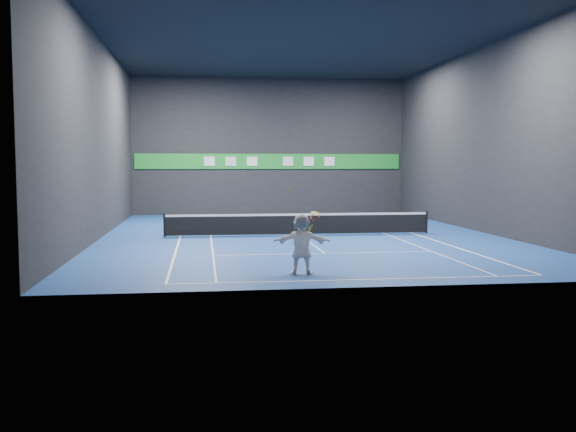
{
  "coord_description": "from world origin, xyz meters",
  "views": [
    {
      "loc": [
        -4.46,
        -29.51,
        3.26
      ],
      "look_at": [
        -1.54,
        -7.59,
        1.5
      ],
      "focal_mm": 40.0,
      "sensor_mm": 36.0,
      "label": 1
    }
  ],
  "objects": [
    {
      "name": "tennis_racket",
      "position": [
        -1.15,
        -10.64,
        1.69
      ],
      "size": [
        0.41,
        0.38,
        0.62
      ],
      "color": "red",
      "rests_on": "player"
    },
    {
      "name": "tennis_ball",
      "position": [
        -1.87,
        -10.5,
        2.53
      ],
      "size": [
        0.07,
        0.07,
        0.07
      ],
      "primitive_type": "sphere",
      "color": "#F7FB29",
      "rests_on": "player"
    },
    {
      "name": "service_line_near",
      "position": [
        0.0,
        -6.4,
        0.0
      ],
      "size": [
        8.23,
        0.06,
        0.01
      ],
      "primitive_type": "cube",
      "color": "white",
      "rests_on": "ground"
    },
    {
      "name": "sideline_doubles_left",
      "position": [
        -5.49,
        0.0,
        0.0
      ],
      "size": [
        0.08,
        23.78,
        0.01
      ],
      "primitive_type": "cube",
      "color": "white",
      "rests_on": "ground"
    },
    {
      "name": "center_service_line",
      "position": [
        0.0,
        0.0,
        0.0
      ],
      "size": [
        0.06,
        12.8,
        0.01
      ],
      "primitive_type": "cube",
      "color": "white",
      "rests_on": "ground"
    },
    {
      "name": "player",
      "position": [
        -1.54,
        -10.68,
        0.92
      ],
      "size": [
        1.77,
        0.83,
        1.84
      ],
      "primitive_type": "imported",
      "rotation": [
        0.0,
        0.0,
        2.97
      ],
      "color": "white",
      "rests_on": "ground"
    },
    {
      "name": "sideline_singles_right",
      "position": [
        4.11,
        0.0,
        0.0
      ],
      "size": [
        0.06,
        23.78,
        0.01
      ],
      "primitive_type": "cube",
      "color": "white",
      "rests_on": "ground"
    },
    {
      "name": "sponsor_banner",
      "position": [
        0.0,
        12.93,
        3.5
      ],
      "size": [
        17.64,
        0.11,
        1.0
      ],
      "color": "#1F902D",
      "rests_on": "wall_back"
    },
    {
      "name": "baseline_far",
      "position": [
        0.0,
        11.89,
        0.0
      ],
      "size": [
        10.98,
        0.08,
        0.01
      ],
      "primitive_type": "cube",
      "color": "white",
      "rests_on": "ground"
    },
    {
      "name": "ground",
      "position": [
        0.0,
        0.0,
        0.0
      ],
      "size": [
        26.0,
        26.0,
        0.0
      ],
      "primitive_type": "plane",
      "color": "navy",
      "rests_on": "ground"
    },
    {
      "name": "service_line_far",
      "position": [
        0.0,
        6.4,
        0.0
      ],
      "size": [
        8.23,
        0.06,
        0.01
      ],
      "primitive_type": "cube",
      "color": "white",
      "rests_on": "ground"
    },
    {
      "name": "wall_left",
      "position": [
        -9.0,
        0.0,
        4.5
      ],
      "size": [
        0.1,
        26.0,
        9.0
      ],
      "primitive_type": "cube",
      "color": "black",
      "rests_on": "ground"
    },
    {
      "name": "wall_right",
      "position": [
        9.0,
        0.0,
        4.5
      ],
      "size": [
        0.1,
        26.0,
        9.0
      ],
      "primitive_type": "cube",
      "color": "black",
      "rests_on": "ground"
    },
    {
      "name": "tennis_net",
      "position": [
        0.0,
        0.0,
        0.54
      ],
      "size": [
        12.5,
        0.1,
        1.07
      ],
      "color": "black",
      "rests_on": "ground"
    },
    {
      "name": "sideline_singles_left",
      "position": [
        -4.11,
        0.0,
        0.0
      ],
      "size": [
        0.06,
        23.78,
        0.01
      ],
      "primitive_type": "cube",
      "color": "white",
      "rests_on": "ground"
    },
    {
      "name": "sideline_doubles_right",
      "position": [
        5.49,
        0.0,
        0.0
      ],
      "size": [
        0.08,
        23.78,
        0.01
      ],
      "primitive_type": "cube",
      "color": "white",
      "rests_on": "ground"
    },
    {
      "name": "wall_back",
      "position": [
        0.0,
        13.0,
        4.5
      ],
      "size": [
        18.0,
        0.1,
        9.0
      ],
      "primitive_type": "cube",
      "color": "black",
      "rests_on": "ground"
    },
    {
      "name": "ceiling",
      "position": [
        0.0,
        0.0,
        9.0
      ],
      "size": [
        26.0,
        26.0,
        0.0
      ],
      "primitive_type": "plane",
      "color": "black",
      "rests_on": "ground"
    },
    {
      "name": "wall_front",
      "position": [
        0.0,
        -13.0,
        4.5
      ],
      "size": [
        18.0,
        0.1,
        9.0
      ],
      "primitive_type": "cube",
      "color": "black",
      "rests_on": "ground"
    },
    {
      "name": "baseline_near",
      "position": [
        0.0,
        -11.89,
        0.0
      ],
      "size": [
        10.98,
        0.08,
        0.01
      ],
      "primitive_type": "cube",
      "color": "white",
      "rests_on": "ground"
    }
  ]
}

